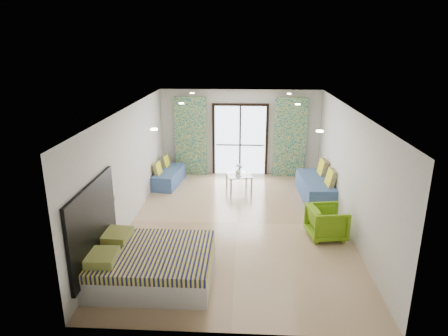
# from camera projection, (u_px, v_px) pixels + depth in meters

# --- Properties ---
(floor) EXTENTS (5.00, 7.50, 0.01)m
(floor) POSITION_uv_depth(u_px,v_px,m) (237.00, 223.00, 9.44)
(floor) COLOR #A0815F
(floor) RESTS_ON ground
(ceiling) EXTENTS (5.00, 7.50, 0.01)m
(ceiling) POSITION_uv_depth(u_px,v_px,m) (238.00, 109.00, 8.62)
(ceiling) COLOR silver
(ceiling) RESTS_ON ground
(wall_back) EXTENTS (5.00, 0.01, 2.70)m
(wall_back) POSITION_uv_depth(u_px,v_px,m) (240.00, 133.00, 12.60)
(wall_back) COLOR silver
(wall_back) RESTS_ON ground
(wall_front) EXTENTS (5.00, 0.01, 2.70)m
(wall_front) POSITION_uv_depth(u_px,v_px,m) (232.00, 252.00, 5.46)
(wall_front) COLOR silver
(wall_front) RESTS_ON ground
(wall_left) EXTENTS (0.01, 7.50, 2.70)m
(wall_left) POSITION_uv_depth(u_px,v_px,m) (129.00, 167.00, 9.16)
(wall_left) COLOR silver
(wall_left) RESTS_ON ground
(wall_right) EXTENTS (0.01, 7.50, 2.70)m
(wall_right) POSITION_uv_depth(u_px,v_px,m) (350.00, 170.00, 8.90)
(wall_right) COLOR silver
(wall_right) RESTS_ON ground
(balcony_door) EXTENTS (1.76, 0.08, 2.28)m
(balcony_door) POSITION_uv_depth(u_px,v_px,m) (240.00, 136.00, 12.60)
(balcony_door) COLOR black
(balcony_door) RESTS_ON floor
(balcony_rail) EXTENTS (1.52, 0.03, 0.04)m
(balcony_rail) POSITION_uv_depth(u_px,v_px,m) (240.00, 145.00, 12.70)
(balcony_rail) COLOR #595451
(balcony_rail) RESTS_ON balcony_door
(curtain_left) EXTENTS (1.00, 0.10, 2.50)m
(curtain_left) POSITION_uv_depth(u_px,v_px,m) (191.00, 136.00, 12.54)
(curtain_left) COLOR beige
(curtain_left) RESTS_ON floor
(curtain_right) EXTENTS (1.00, 0.10, 2.50)m
(curtain_right) POSITION_uv_depth(u_px,v_px,m) (290.00, 138.00, 12.38)
(curtain_right) COLOR beige
(curtain_right) RESTS_ON floor
(downlight_a) EXTENTS (0.12, 0.12, 0.02)m
(downlight_a) POSITION_uv_depth(u_px,v_px,m) (154.00, 129.00, 6.80)
(downlight_a) COLOR #FFE0B2
(downlight_a) RESTS_ON ceiling
(downlight_b) EXTENTS (0.12, 0.12, 0.02)m
(downlight_b) POSITION_uv_depth(u_px,v_px,m) (320.00, 131.00, 6.65)
(downlight_b) COLOR #FFE0B2
(downlight_b) RESTS_ON ceiling
(downlight_c) EXTENTS (0.12, 0.12, 0.02)m
(downlight_c) POSITION_uv_depth(u_px,v_px,m) (181.00, 103.00, 9.65)
(downlight_c) COLOR #FFE0B2
(downlight_c) RESTS_ON ceiling
(downlight_d) EXTENTS (0.12, 0.12, 0.02)m
(downlight_d) POSITION_uv_depth(u_px,v_px,m) (298.00, 104.00, 9.51)
(downlight_d) COLOR #FFE0B2
(downlight_d) RESTS_ON ceiling
(downlight_e) EXTENTS (0.12, 0.12, 0.02)m
(downlight_e) POSITION_uv_depth(u_px,v_px,m) (192.00, 93.00, 11.56)
(downlight_e) COLOR #FFE0B2
(downlight_e) RESTS_ON ceiling
(downlight_f) EXTENTS (0.12, 0.12, 0.02)m
(downlight_f) POSITION_uv_depth(u_px,v_px,m) (289.00, 94.00, 11.41)
(downlight_f) COLOR #FFE0B2
(downlight_f) RESTS_ON ceiling
(headboard) EXTENTS (0.06, 2.10, 1.50)m
(headboard) POSITION_uv_depth(u_px,v_px,m) (93.00, 225.00, 6.95)
(headboard) COLOR black
(headboard) RESTS_ON floor
(switch_plate) EXTENTS (0.02, 0.10, 0.10)m
(switch_plate) POSITION_uv_depth(u_px,v_px,m) (115.00, 198.00, 8.14)
(switch_plate) COLOR silver
(switch_plate) RESTS_ON wall_left
(bed) EXTENTS (2.09, 1.71, 0.72)m
(bed) POSITION_uv_depth(u_px,v_px,m) (152.00, 264.00, 7.12)
(bed) COLOR silver
(bed) RESTS_ON floor
(daybed_left) EXTENTS (0.79, 1.65, 0.78)m
(daybed_left) POSITION_uv_depth(u_px,v_px,m) (169.00, 176.00, 11.94)
(daybed_left) COLOR #3C598F
(daybed_left) RESTS_ON floor
(daybed_right) EXTENTS (0.86, 1.99, 0.96)m
(daybed_right) POSITION_uv_depth(u_px,v_px,m) (316.00, 188.00, 10.87)
(daybed_right) COLOR #3C598F
(daybed_right) RESTS_ON floor
(coffee_table) EXTENTS (0.83, 0.83, 0.79)m
(coffee_table) POSITION_uv_depth(u_px,v_px,m) (239.00, 176.00, 11.46)
(coffee_table) COLOR silver
(coffee_table) RESTS_ON floor
(vase) EXTENTS (0.23, 0.23, 0.17)m
(vase) POSITION_uv_depth(u_px,v_px,m) (238.00, 171.00, 11.45)
(vase) COLOR white
(vase) RESTS_ON coffee_table
(armchair) EXTENTS (0.82, 0.86, 0.78)m
(armchair) POSITION_uv_depth(u_px,v_px,m) (327.00, 221.00, 8.64)
(armchair) COLOR #69A014
(armchair) RESTS_ON floor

